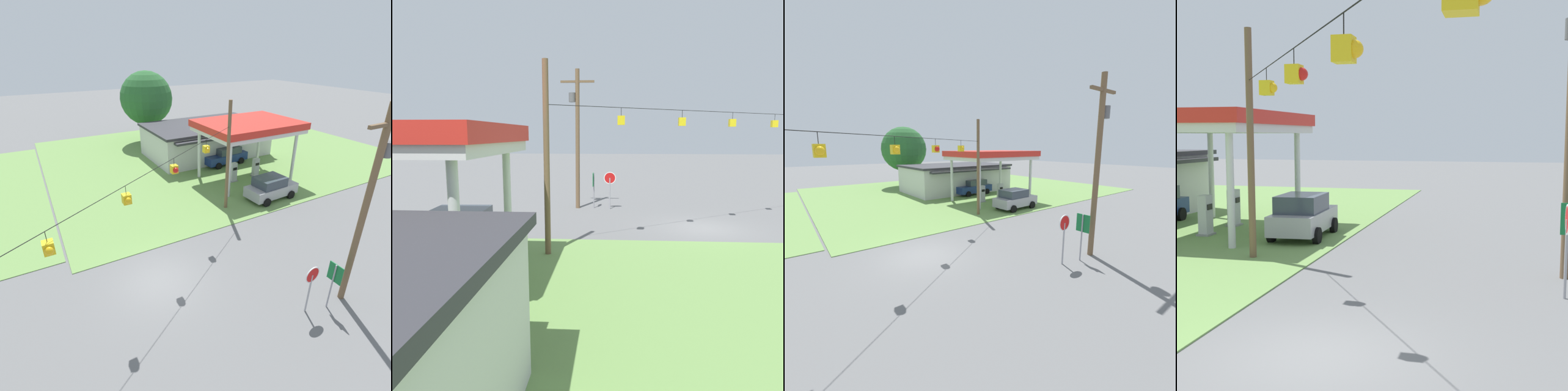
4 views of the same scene
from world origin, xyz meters
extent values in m
plane|color=slate|center=(0.00, 0.00, 0.00)|extent=(160.00, 160.00, 0.00)
cylinder|color=silver|center=(8.74, 6.46, 2.19)|extent=(0.28, 0.28, 4.37)
cylinder|color=silver|center=(8.74, 11.19, 2.19)|extent=(0.28, 0.28, 4.37)
cube|color=gray|center=(10.90, 8.82, 0.06)|extent=(0.71, 0.56, 0.12)
cube|color=silver|center=(10.90, 8.82, 0.94)|extent=(0.55, 0.40, 1.63)
cube|color=black|center=(10.90, 8.61, 1.26)|extent=(0.39, 0.03, 0.24)
cube|color=#9E9EA3|center=(11.55, 4.63, 0.74)|extent=(4.24, 2.06, 0.80)
cube|color=#333D47|center=(11.30, 4.62, 1.50)|extent=(2.37, 1.82, 0.71)
cylinder|color=black|center=(12.79, 5.64, 0.34)|extent=(0.69, 0.25, 0.68)
cylinder|color=black|center=(12.88, 3.76, 0.34)|extent=(0.69, 0.25, 0.68)
cylinder|color=black|center=(10.22, 5.51, 0.34)|extent=(0.69, 0.25, 0.68)
cylinder|color=black|center=(10.31, 3.63, 0.34)|extent=(0.69, 0.25, 0.68)
cylinder|color=#99999E|center=(5.04, -5.07, 1.05)|extent=(0.08, 0.08, 2.10)
cylinder|color=white|center=(5.04, -5.07, 2.10)|extent=(0.80, 0.03, 0.80)
cylinder|color=red|center=(5.04, -5.07, 2.10)|extent=(0.70, 0.03, 0.70)
cylinder|color=gray|center=(6.12, -5.36, 1.20)|extent=(0.07, 0.07, 2.40)
cube|color=#146B33|center=(6.17, -5.36, 1.95)|extent=(0.04, 0.70, 0.90)
cylinder|color=brown|center=(7.21, -5.29, 4.58)|extent=(0.28, 0.28, 9.16)
cube|color=brown|center=(7.21, -5.29, 8.36)|extent=(2.20, 0.14, 0.14)
cylinder|color=#59595B|center=(7.56, -5.29, 7.36)|extent=(0.44, 0.44, 0.60)
cylinder|color=brown|center=(7.50, 5.00, 3.92)|extent=(0.24, 0.24, 7.85)
cylinder|color=black|center=(0.00, 0.00, 6.12)|extent=(15.01, 10.02, 0.02)
cylinder|color=black|center=(-4.50, -3.00, 5.95)|extent=(0.02, 0.02, 0.35)
cube|color=yellow|center=(-4.50, -3.00, 5.57)|extent=(0.32, 0.32, 0.40)
sphere|color=yellow|center=(-4.50, -3.17, 5.57)|extent=(0.28, 0.28, 0.28)
cylinder|color=black|center=(-1.50, -1.00, 5.95)|extent=(0.02, 0.02, 0.35)
cube|color=yellow|center=(-1.50, -1.00, 5.57)|extent=(0.32, 0.32, 0.40)
sphere|color=yellow|center=(-1.50, -1.17, 5.57)|extent=(0.28, 0.28, 0.28)
cylinder|color=black|center=(1.50, 1.00, 5.95)|extent=(0.02, 0.02, 0.35)
cube|color=yellow|center=(1.50, 1.00, 5.57)|extent=(0.32, 0.32, 0.40)
sphere|color=red|center=(1.50, 0.83, 5.57)|extent=(0.28, 0.28, 0.28)
cylinder|color=black|center=(4.50, 3.00, 5.95)|extent=(0.02, 0.02, 0.35)
cube|color=yellow|center=(4.50, 3.00, 5.57)|extent=(0.32, 0.32, 0.40)
sphere|color=yellow|center=(4.50, 2.83, 5.57)|extent=(0.28, 0.28, 0.28)
camera|label=1|loc=(-4.31, -11.56, 10.87)|focal=28.00mm
camera|label=2|loc=(4.83, 20.17, 4.94)|focal=35.00mm
camera|label=3|loc=(-5.52, -12.12, 5.69)|focal=24.00mm
camera|label=4|loc=(-9.65, -3.41, 4.27)|focal=50.00mm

